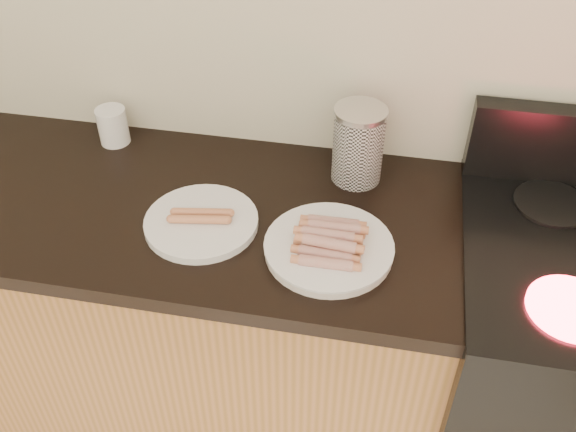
% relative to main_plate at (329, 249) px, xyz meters
% --- Properties ---
extents(wall_back, '(4.00, 0.04, 2.60)m').
position_rel_main_plate_xyz_m(wall_back, '(-0.10, 0.41, 0.39)').
color(wall_back, silver).
rests_on(wall_back, ground).
extents(cabinet_base, '(2.20, 0.59, 0.86)m').
position_rel_main_plate_xyz_m(cabinet_base, '(-0.80, 0.10, -0.48)').
color(cabinet_base, '#996238').
rests_on(cabinet_base, floor).
extents(counter_slab, '(2.20, 0.62, 0.04)m').
position_rel_main_plate_xyz_m(counter_slab, '(-0.80, 0.10, -0.03)').
color(counter_slab, black).
rests_on(counter_slab, cabinet_base).
extents(burner_near_left, '(0.18, 0.18, 0.01)m').
position_rel_main_plate_xyz_m(burner_near_left, '(0.51, -0.09, 0.01)').
color(burner_near_left, '#FF1E2D').
rests_on(burner_near_left, stove).
extents(burner_far_left, '(0.18, 0.18, 0.01)m').
position_rel_main_plate_xyz_m(burner_far_left, '(0.51, 0.25, 0.01)').
color(burner_far_left, black).
rests_on(burner_far_left, stove).
extents(main_plate, '(0.37, 0.37, 0.02)m').
position_rel_main_plate_xyz_m(main_plate, '(0.00, 0.00, 0.00)').
color(main_plate, silver).
rests_on(main_plate, counter_slab).
extents(side_plate, '(0.34, 0.34, 0.02)m').
position_rel_main_plate_xyz_m(side_plate, '(-0.31, 0.03, 0.00)').
color(side_plate, white).
rests_on(side_plate, counter_slab).
extents(hotdog_pile, '(0.12, 0.17, 0.05)m').
position_rel_main_plate_xyz_m(hotdog_pile, '(-0.00, 0.00, 0.03)').
color(hotdog_pile, brown).
rests_on(hotdog_pile, main_plate).
extents(plain_sausages, '(0.13, 0.07, 0.02)m').
position_rel_main_plate_xyz_m(plain_sausages, '(-0.31, 0.03, 0.02)').
color(plain_sausages, tan).
rests_on(plain_sausages, side_plate).
extents(canister, '(0.13, 0.13, 0.20)m').
position_rel_main_plate_xyz_m(canister, '(0.03, 0.29, 0.09)').
color(canister, silver).
rests_on(canister, counter_slab).
extents(mug, '(0.09, 0.09, 0.10)m').
position_rel_main_plate_xyz_m(mug, '(-0.64, 0.33, 0.04)').
color(mug, white).
rests_on(mug, counter_slab).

